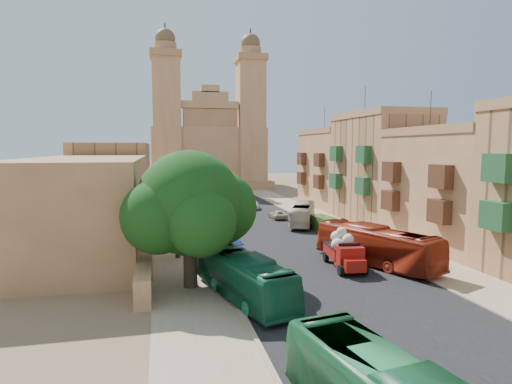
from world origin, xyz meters
name	(u,v)px	position (x,y,z in m)	size (l,w,h in m)	color
ground	(347,296)	(0.00, 0.00, 0.00)	(260.00, 260.00, 0.00)	brown
road_surface	(249,219)	(0.00, 30.00, 0.01)	(14.00, 140.00, 0.01)	black
sidewalk_east	(317,217)	(9.50, 30.00, 0.01)	(5.00, 140.00, 0.01)	#A08469
sidewalk_west	(176,222)	(-9.50, 30.00, 0.01)	(5.00, 140.00, 0.01)	#A08469
kerb_east	(300,217)	(7.00, 30.00, 0.06)	(0.25, 140.00, 0.12)	#A08469
kerb_west	(196,221)	(-7.00, 30.00, 0.06)	(0.25, 140.00, 0.12)	#A08469
townhouse_b	(454,187)	(15.95, 11.00, 5.66)	(9.00, 14.00, 14.90)	#AB784D
townhouse_c	(381,167)	(15.95, 25.00, 6.91)	(9.00, 14.00, 17.40)	tan
townhouse_d	(336,168)	(15.95, 39.00, 6.16)	(9.00, 14.00, 15.90)	#AB784D
west_wall	(150,231)	(-12.50, 20.00, 0.90)	(1.00, 40.00, 1.80)	#AB784D
west_building_low	(88,203)	(-18.00, 18.00, 4.20)	(10.00, 28.00, 8.40)	#986842
west_building_mid	(115,176)	(-18.00, 44.00, 5.00)	(10.00, 22.00, 10.00)	tan
church	(208,147)	(0.00, 78.61, 9.52)	(28.00, 22.50, 36.30)	#AB784D
ficus_tree	(191,207)	(-9.42, 4.01, 5.43)	(9.19, 8.46, 9.19)	#35261A
street_tree_a	(177,215)	(-10.00, 12.00, 3.67)	(3.56, 3.56, 5.47)	#35261A
street_tree_b	(173,206)	(-10.00, 24.00, 2.80)	(2.73, 2.73, 4.20)	#35261A
street_tree_c	(170,194)	(-10.00, 36.00, 2.94)	(2.87, 2.87, 4.41)	#35261A
street_tree_d	(168,182)	(-10.00, 48.00, 3.65)	(3.54, 3.54, 5.44)	#35261A
red_truck	(344,251)	(2.47, 5.89, 1.36)	(2.59, 5.45, 3.08)	#9A110B
olive_pickup	(323,224)	(6.50, 20.45, 0.81)	(2.21, 4.17, 1.65)	#3F531F
bus_green_north	(243,276)	(-6.50, 1.00, 1.42)	(2.39, 10.21, 2.84)	#135938
bus_red_east	(376,246)	(5.36, 6.24, 1.55)	(2.60, 11.11, 3.09)	maroon
bus_cream_east	(303,214)	(5.49, 24.52, 1.33)	(2.23, 9.54, 2.66)	beige
car_blue_a	(235,245)	(-5.00, 12.59, 0.66)	(1.57, 3.89, 1.33)	#3B5EA5
car_white_a	(235,222)	(-2.82, 24.63, 0.62)	(1.31, 3.76, 1.24)	white
car_cream	(278,214)	(3.82, 29.69, 0.55)	(1.82, 3.94, 1.09)	#C3B498
car_dkblue	(225,204)	(-1.47, 41.55, 0.63)	(1.76, 4.33, 1.26)	navy
car_white_b	(254,205)	(2.61, 39.22, 0.68)	(1.62, 4.02, 1.37)	white
car_blue_b	(208,196)	(-2.91, 52.93, 0.68)	(1.45, 4.16, 1.37)	#4592CC
pedestrian_a	(434,256)	(9.69, 4.99, 0.74)	(0.54, 0.36, 1.49)	#29262C
pedestrian_c	(342,226)	(7.82, 18.20, 0.89)	(1.05, 0.44, 1.79)	#2A2930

